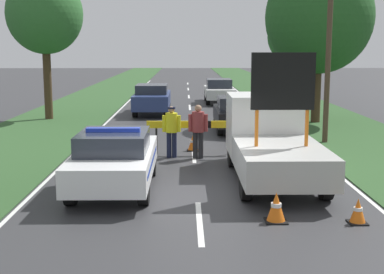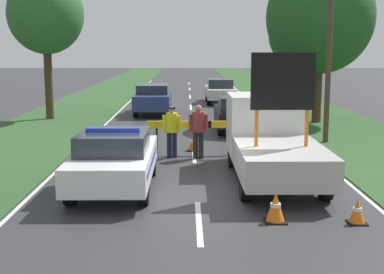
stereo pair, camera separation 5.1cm
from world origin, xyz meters
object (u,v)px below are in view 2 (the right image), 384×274
road_barrier (195,127)px  utility_pole (329,46)px  queued_car_van_white (220,90)px  roadside_tree_mid_right (294,37)px  pedestrian_civilian (198,127)px  traffic_cone_near_police (243,148)px  roadside_tree_near_left (305,5)px  roadside_tree_far_left (320,17)px  work_truck (271,138)px  queued_car_hatch_blue (153,98)px  traffic_cone_behind_barrier (357,211)px  queued_car_sedan_black (238,113)px  roadside_tree_mid_left (46,15)px  traffic_cone_centre_front (193,143)px  police_car (114,159)px  traffic_cone_near_truck (263,145)px  traffic_cone_lane_edge (275,207)px  police_officer (172,127)px

road_barrier → utility_pole: utility_pole is taller
queued_car_van_white → roadside_tree_mid_right: 6.21m
pedestrian_civilian → traffic_cone_near_police: pedestrian_civilian is taller
roadside_tree_near_left → roadside_tree_far_left: roadside_tree_far_left is taller
work_truck → queued_car_hatch_blue: work_truck is taller
traffic_cone_behind_barrier → queued_car_sedan_black: queued_car_sedan_black is taller
queued_car_sedan_black → roadside_tree_mid_left: 10.69m
traffic_cone_near_police → pedestrian_civilian: bearing=-176.5°
queued_car_van_white → roadside_tree_near_left: roadside_tree_near_left is taller
road_barrier → roadside_tree_mid_left: (-7.09, 8.81, 4.17)m
roadside_tree_near_left → roadside_tree_mid_left: roadside_tree_near_left is taller
queued_car_hatch_blue → queued_car_van_white: queued_car_hatch_blue is taller
work_truck → traffic_cone_centre_front: size_ratio=9.83×
utility_pole → pedestrian_civilian: bearing=-150.0°
roadside_tree_near_left → roadside_tree_mid_right: 8.64m
police_car → traffic_cone_near_truck: bearing=39.6°
roadside_tree_mid_right → utility_pole: size_ratio=0.87×
traffic_cone_behind_barrier → roadside_tree_near_left: bearing=81.8°
traffic_cone_near_police → roadside_tree_near_left: bearing=68.4°
work_truck → police_car: bearing=17.7°
pedestrian_civilian → roadside_tree_far_left: (5.79, 8.24, 3.88)m
traffic_cone_near_police → traffic_cone_near_truck: 0.80m
traffic_cone_lane_edge → roadside_tree_mid_left: roadside_tree_mid_left is taller
traffic_cone_centre_front → traffic_cone_behind_barrier: traffic_cone_centre_front is taller
utility_pole → road_barrier: bearing=-157.4°
utility_pole → police_car: bearing=-137.0°
police_officer → pedestrian_civilian: (0.85, -0.16, 0.03)m
pedestrian_civilian → queued_car_sedan_black: 6.05m
traffic_cone_lane_edge → road_barrier: bearing=102.1°
roadside_tree_near_left → utility_pole: (-0.71, -7.66, -2.05)m
traffic_cone_near_police → traffic_cone_centre_front: traffic_cone_near_police is taller
police_officer → roadside_tree_mid_left: bearing=-74.5°
roadside_tree_far_left → roadside_tree_mid_left: bearing=174.2°
queued_car_sedan_black → roadside_tree_mid_right: bearing=-110.5°
road_barrier → utility_pole: 5.95m
traffic_cone_near_police → traffic_cone_behind_barrier: traffic_cone_near_police is taller
police_car → pedestrian_civilian: 4.35m
traffic_cone_behind_barrier → traffic_cone_near_police: bearing=104.1°
road_barrier → queued_car_van_white: size_ratio=0.69×
roadside_tree_mid_right → roadside_tree_near_left: bearing=-98.1°
traffic_cone_behind_barrier → work_truck: bearing=106.0°
roadside_tree_far_left → utility_pole: size_ratio=1.09×
traffic_cone_behind_barrier → roadside_tree_mid_left: size_ratio=0.07×
queued_car_van_white → roadside_tree_far_left: bearing=113.6°
traffic_cone_behind_barrier → utility_pole: 10.01m
traffic_cone_near_police → queued_car_van_white: bearing=88.9°
roadside_tree_mid_left → utility_pole: 13.87m
roadside_tree_mid_left → roadside_tree_far_left: bearing=-5.8°
queued_car_sedan_black → queued_car_hatch_blue: (-4.00, 5.95, 0.07)m
traffic_cone_near_police → roadside_tree_far_left: bearing=61.9°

